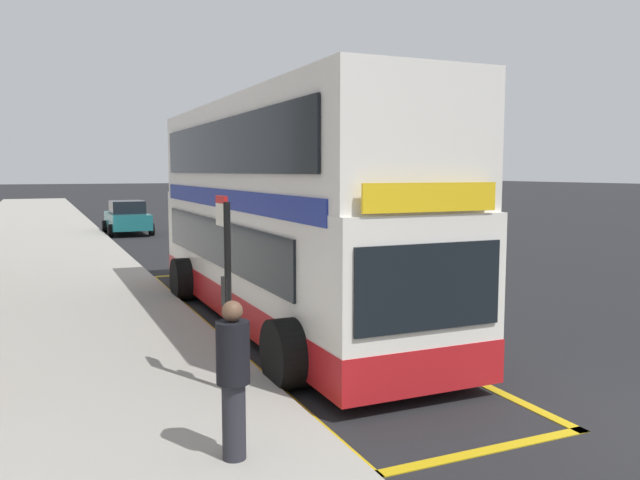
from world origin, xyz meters
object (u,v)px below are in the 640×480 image
object	(u,v)px
parked_car_teal_distant	(127,218)
pedestrian_further_back	(233,374)
double_decker_bus	(279,220)
bus_stop_sign	(226,276)
parked_car_silver_ahead	(269,212)

from	to	relation	value
parked_car_teal_distant	pedestrian_further_back	xyz separation A→B (m)	(-2.30, -26.10, 0.22)
double_decker_bus	bus_stop_sign	size ratio (longest dim) A/B	4.18
parked_car_silver_ahead	parked_car_teal_distant	xyz separation A→B (m)	(-7.70, -1.27, 0.00)
double_decker_bus	parked_car_teal_distant	xyz separation A→B (m)	(-0.42, 20.13, -1.26)
bus_stop_sign	parked_car_teal_distant	distance (m)	24.11
bus_stop_sign	parked_car_silver_ahead	xyz separation A→B (m)	(9.48, 25.31, -0.87)
bus_stop_sign	pedestrian_further_back	size ratio (longest dim) A/B	1.58
double_decker_bus	parked_car_teal_distant	size ratio (longest dim) A/B	2.56
double_decker_bus	parked_car_silver_ahead	world-z (taller)	double_decker_bus
parked_car_silver_ahead	double_decker_bus	bearing A→B (deg)	-110.32
bus_stop_sign	pedestrian_further_back	bearing A→B (deg)	-104.04
bus_stop_sign	parked_car_teal_distant	xyz separation A→B (m)	(1.78, 24.03, -0.87)
double_decker_bus	parked_car_teal_distant	world-z (taller)	double_decker_bus
parked_car_teal_distant	pedestrian_further_back	world-z (taller)	pedestrian_further_back
bus_stop_sign	parked_car_teal_distant	bearing A→B (deg)	85.77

